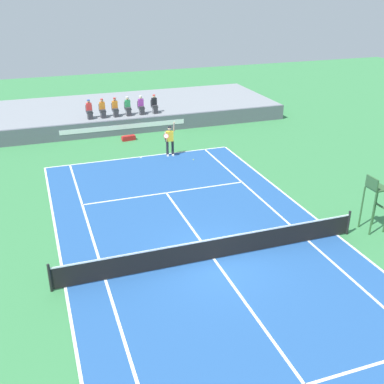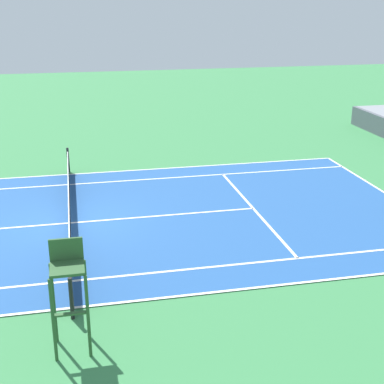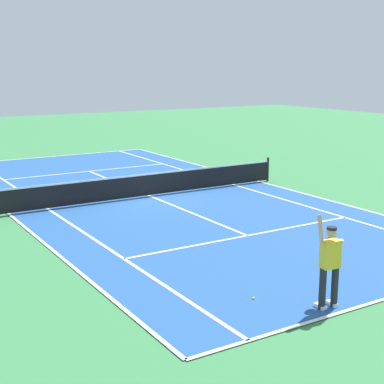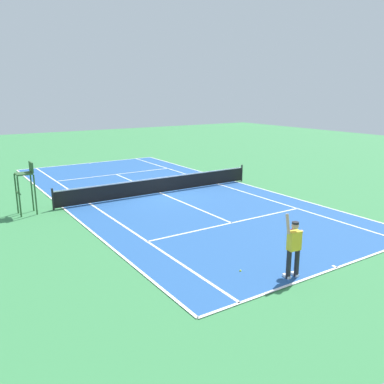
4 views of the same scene
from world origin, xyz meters
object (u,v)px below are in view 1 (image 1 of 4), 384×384
object	(u,v)px
spectator_seated_4	(141,105)
umpire_chair	(375,196)
tennis_player	(170,140)
spectator_seated_0	(89,110)
spectator_seated_2	(115,108)
spectator_seated_3	(128,106)
spectator_seated_5	(154,104)
tennis_ball	(193,160)
equipment_bag	(129,138)
spectator_seated_1	(103,109)

from	to	relation	value
spectator_seated_4	umpire_chair	size ratio (longest dim) A/B	0.52
tennis_player	spectator_seated_0	bearing A→B (deg)	122.23
spectator_seated_2	spectator_seated_4	distance (m)	1.82
spectator_seated_0	spectator_seated_3	distance (m)	2.64
tennis_player	spectator_seated_5	bearing A→B (deg)	83.25
tennis_ball	spectator_seated_4	bearing A→B (deg)	100.24
spectator_seated_0	spectator_seated_2	size ratio (longest dim) A/B	1.00
spectator_seated_2	equipment_bag	size ratio (longest dim) A/B	1.36
spectator_seated_1	umpire_chair	xyz separation A→B (m)	(8.25, -17.61, -0.11)
spectator_seated_5	tennis_player	bearing A→B (deg)	-96.75
spectator_seated_2	umpire_chair	bearing A→B (deg)	-67.26
spectator_seated_5	umpire_chair	xyz separation A→B (m)	(4.60, -17.61, -0.11)
spectator_seated_3	spectator_seated_2	bearing A→B (deg)	180.00
spectator_seated_2	equipment_bag	world-z (taller)	spectator_seated_2
tennis_ball	umpire_chair	xyz separation A→B (m)	(4.25, -10.37, 1.52)
spectator_seated_5	equipment_bag	bearing A→B (deg)	-136.36
spectator_seated_2	tennis_player	xyz separation A→B (m)	(2.06, -6.06, -0.67)
tennis_ball	umpire_chair	bearing A→B (deg)	-67.70
spectator_seated_1	spectator_seated_4	distance (m)	2.69
spectator_seated_4	tennis_player	xyz separation A→B (m)	(0.24, -6.06, -0.67)
spectator_seated_2	spectator_seated_4	world-z (taller)	same
spectator_seated_2	spectator_seated_3	xyz separation A→B (m)	(0.88, 0.00, 0.00)
spectator_seated_2	spectator_seated_5	distance (m)	2.78
spectator_seated_0	spectator_seated_1	bearing A→B (deg)	0.00
spectator_seated_1	spectator_seated_4	world-z (taller)	same
spectator_seated_3	spectator_seated_5	distance (m)	1.89
tennis_player	tennis_ball	distance (m)	1.86
spectator_seated_0	spectator_seated_2	xyz separation A→B (m)	(1.76, 0.00, 0.00)
spectator_seated_1	equipment_bag	xyz separation A→B (m)	(1.21, -2.33, -1.51)
tennis_ball	equipment_bag	xyz separation A→B (m)	(-2.79, 4.92, 0.13)
spectator_seated_3	spectator_seated_4	size ratio (longest dim) A/B	1.00
spectator_seated_3	umpire_chair	xyz separation A→B (m)	(6.50, -17.61, -0.11)
tennis_ball	umpire_chair	distance (m)	11.31
spectator_seated_1	tennis_player	distance (m)	6.77
tennis_player	equipment_bag	xyz separation A→B (m)	(-1.72, 3.73, -0.83)
spectator_seated_3	tennis_player	size ratio (longest dim) A/B	0.61
spectator_seated_5	umpire_chair	bearing A→B (deg)	-75.35
tennis_player	equipment_bag	size ratio (longest dim) A/B	2.23
spectator_seated_1	tennis_player	world-z (taller)	spectator_seated_1
spectator_seated_5	umpire_chair	size ratio (longest dim) A/B	0.52
spectator_seated_0	tennis_ball	distance (m)	8.89
spectator_seated_2	spectator_seated_4	size ratio (longest dim) A/B	1.00
spectator_seated_4	spectator_seated_5	bearing A→B (deg)	0.00
umpire_chair	tennis_player	bearing A→B (deg)	114.74
spectator_seated_5	spectator_seated_4	bearing A→B (deg)	180.00
spectator_seated_2	spectator_seated_5	world-z (taller)	same
umpire_chair	tennis_ball	bearing A→B (deg)	112.30
equipment_bag	spectator_seated_5	bearing A→B (deg)	43.64
spectator_seated_2	tennis_ball	world-z (taller)	spectator_seated_2
spectator_seated_4	equipment_bag	bearing A→B (deg)	-122.51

